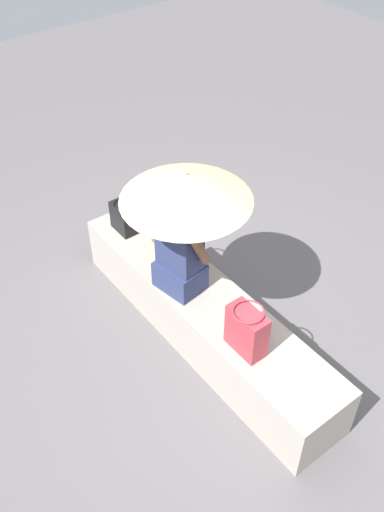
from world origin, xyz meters
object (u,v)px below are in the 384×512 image
at_px(person_seated, 180,248).
at_px(tote_bag_canvas, 247,330).
at_px(parasol, 186,187).
at_px(handbag_black, 165,235).
at_px(shoulder_bag_spare, 124,217).

height_order(person_seated, tote_bag_canvas, person_seated).
height_order(parasol, handbag_black, parasol).
relative_size(person_seated, parasol, 0.87).
bearing_deg(parasol, handbag_black, -14.78).
bearing_deg(shoulder_bag_spare, person_seated, 177.51).
height_order(parasol, shoulder_bag_spare, parasol).
xyz_separation_m(person_seated, tote_bag_canvas, (-0.77, 0.01, -0.21)).
bearing_deg(person_seated, tote_bag_canvas, 179.36).
bearing_deg(tote_bag_canvas, shoulder_bag_spare, -1.61).
xyz_separation_m(person_seated, handbag_black, (0.44, -0.17, -0.25)).
xyz_separation_m(handbag_black, tote_bag_canvas, (-1.21, 0.18, 0.05)).
relative_size(parasol, handbag_black, 3.78).
height_order(person_seated, parasol, parasol).
bearing_deg(person_seated, parasol, -100.06).
bearing_deg(tote_bag_canvas, person_seated, -0.64).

